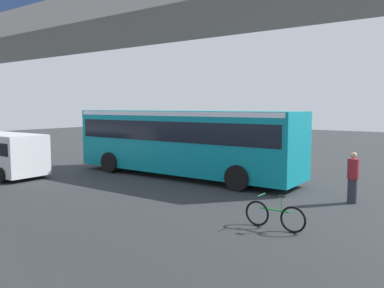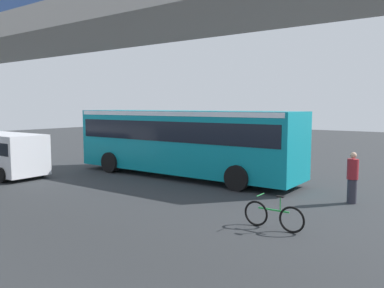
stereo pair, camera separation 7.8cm
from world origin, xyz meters
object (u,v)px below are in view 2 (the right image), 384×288
(bicycle_green, at_px, (273,216))
(traffic_sign, at_px, (150,129))
(pedestrian, at_px, (352,178))
(parked_van, at_px, (4,152))
(city_bus, at_px, (183,137))

(bicycle_green, bearing_deg, traffic_sign, -35.56)
(pedestrian, bearing_deg, parked_van, 15.96)
(parked_van, xyz_separation_m, traffic_sign, (-1.14, -9.21, 0.71))
(bicycle_green, bearing_deg, city_bus, -35.53)
(parked_van, bearing_deg, city_bus, -145.30)
(pedestrian, xyz_separation_m, traffic_sign, (13.87, -4.92, 1.00))
(city_bus, height_order, traffic_sign, city_bus)
(city_bus, distance_m, parked_van, 8.69)
(parked_van, relative_size, traffic_sign, 1.71)
(bicycle_green, xyz_separation_m, pedestrian, (-0.99, -4.29, 0.51))
(bicycle_green, relative_size, traffic_sign, 0.63)
(city_bus, height_order, parked_van, city_bus)
(city_bus, xyz_separation_m, pedestrian, (-7.89, 0.64, -1.00))
(bicycle_green, height_order, pedestrian, pedestrian)
(traffic_sign, bearing_deg, city_bus, 144.40)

